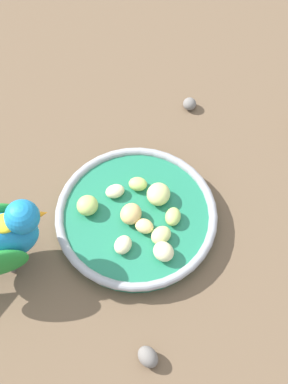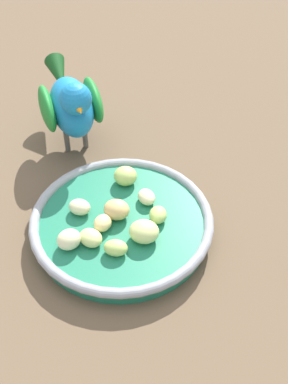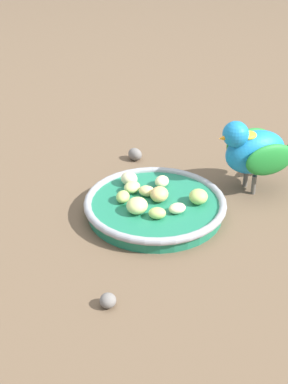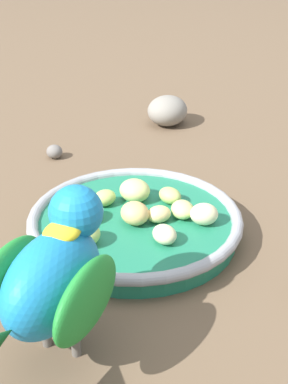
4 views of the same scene
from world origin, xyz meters
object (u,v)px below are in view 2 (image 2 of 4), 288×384
apple_piece_1 (103,223)px  apple_piece_4 (144,232)px  parrot (71,103)px  apple_piece_3 (119,210)px  apple_piece_0 (158,216)px  apple_piece_6 (125,176)px  apple_piece_2 (116,248)px  apple_piece_7 (91,238)px  apple_piece_9 (147,197)px  apple_piece_8 (69,239)px  apple_piece_5 (80,207)px  feeding_bowl (122,221)px

apple_piece_1 → apple_piece_4: (-0.05, 0.02, 0.00)m
parrot → apple_piece_3: bearing=4.6°
apple_piece_0 → apple_piece_6: size_ratio=0.86×
apple_piece_2 → apple_piece_4: bearing=-147.0°
apple_piece_4 → apple_piece_6: same height
apple_piece_7 → apple_piece_9: bearing=-134.8°
apple_piece_2 → apple_piece_7: same height
apple_piece_7 → parrot: (0.04, -0.21, 0.05)m
apple_piece_6 → apple_piece_8: same height
apple_piece_0 → apple_piece_6: 0.08m
apple_piece_6 → apple_piece_0: bearing=120.2°
apple_piece_8 → apple_piece_9: (-0.09, -0.07, -0.00)m
apple_piece_5 → apple_piece_2: bearing=125.3°
apple_piece_3 → apple_piece_0: bearing=170.5°
apple_piece_5 → apple_piece_7: (-0.02, 0.05, -0.00)m
parrot → apple_piece_2: bearing=-1.3°
apple_piece_0 → parrot: (0.12, -0.18, 0.05)m
apple_piece_8 → apple_piece_0: bearing=-160.0°
apple_piece_1 → parrot: parrot is taller
apple_piece_5 → apple_piece_7: bearing=108.4°
apple_piece_6 → apple_piece_4: bearing=103.1°
apple_piece_9 → apple_piece_2: bearing=65.9°
apple_piece_0 → apple_piece_8: 0.11m
apple_piece_0 → feeding_bowl: bearing=-7.8°
feeding_bowl → apple_piece_6: bearing=-94.1°
parrot → apple_piece_6: bearing=17.9°
apple_piece_1 → parrot: size_ratio=0.14×
feeding_bowl → apple_piece_4: bearing=128.0°
apple_piece_7 → apple_piece_1: bearing=-119.1°
feeding_bowl → apple_piece_6: apple_piece_6 is taller
apple_piece_5 → apple_piece_3: bearing=170.9°
apple_piece_1 → apple_piece_2: 0.04m
apple_piece_7 → apple_piece_5: bearing=-71.6°
apple_piece_6 → apple_piece_9: 0.05m
apple_piece_3 → parrot: 0.19m
apple_piece_6 → apple_piece_7: bearing=69.0°
apple_piece_3 → apple_piece_5: 0.05m
feeding_bowl → apple_piece_3: apple_piece_3 is taller
apple_piece_1 → apple_piece_8: 0.05m
apple_piece_1 → apple_piece_7: bearing=60.9°
apple_piece_4 → apple_piece_5: (0.08, -0.04, -0.00)m
apple_piece_1 → apple_piece_6: apple_piece_6 is taller
apple_piece_3 → apple_piece_1: bearing=44.6°
apple_piece_7 → apple_piece_8: bearing=9.1°
apple_piece_3 → apple_piece_7: (0.03, 0.04, -0.00)m
apple_piece_0 → apple_piece_9: 0.04m
feeding_bowl → apple_piece_5: size_ratio=8.16×
apple_piece_5 → apple_piece_6: size_ratio=0.90×
feeding_bowl → apple_piece_6: size_ratio=7.38×
apple_piece_5 → apple_piece_7: size_ratio=0.95×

